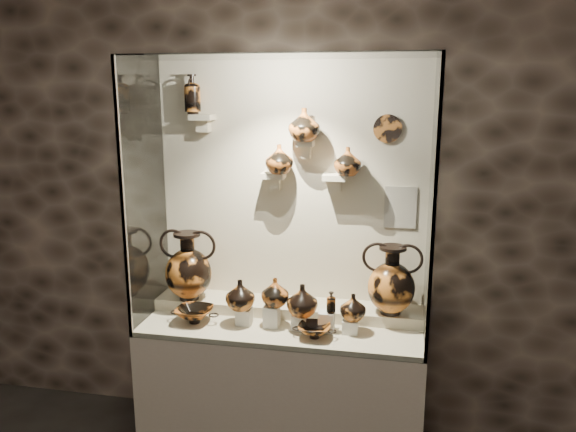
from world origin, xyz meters
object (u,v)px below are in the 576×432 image
Objects in this scene: amphora_right at (392,280)px; jug_e at (353,307)px; jug_a at (240,295)px; ovoid_vase_c at (348,161)px; kylix_right at (314,330)px; jug_b at (275,292)px; ovoid_vase_a at (279,159)px; amphora_left at (188,266)px; lekythos_tall at (192,92)px; jug_c at (302,300)px; lekythos_small at (331,301)px; kylix_left at (195,313)px; ovoid_vase_b at (304,125)px.

amphora_right reaches higher than jug_e.
ovoid_vase_c reaches higher than jug_a.
kylix_right is (-0.42, -0.28, -0.23)m from amphora_right.
ovoid_vase_a is (-0.03, 0.25, 0.76)m from jug_b.
ovoid_vase_a is 0.41m from ovoid_vase_c.
ovoid_vase_a is at bearing 179.97° from amphora_right.
kylix_right is (0.85, -0.27, -0.24)m from amphora_left.
lekythos_tall is at bearing 178.32° from kylix_right.
ovoid_vase_a is (-0.19, 0.27, 0.79)m from jug_c.
jug_a is 0.38m from jug_c.
ovoid_vase_c is at bearing 70.79° from lekythos_small.
amphora_right is 0.70m from jug_b.
jug_b is at bearing 16.98° from jug_a.
kylix_left is 1.48× the size of ovoid_vase_b.
lekythos_small is at bearing 2.79° from amphora_left.
lekythos_tall is at bearing -160.22° from ovoid_vase_c.
amphora_right is at bearing 4.16° from ovoid_vase_c.
lekythos_tall is (-0.08, 0.32, 1.32)m from kylix_left.
lekythos_tall is 1.61× the size of ovoid_vase_c.
kylix_right is at bearing -61.28° from ovoid_vase_a.
jug_e reaches higher than kylix_right.
jug_e is 0.13m from lekythos_small.
jug_b is at bearing -1.03° from amphora_left.
lekythos_small reaches higher than kylix_left.
lekythos_small is at bearing 165.13° from jug_e.
amphora_left is 2.82× the size of jug_e.
ovoid_vase_c is at bearing 35.70° from jug_a.
jug_b is at bearing -93.20° from ovoid_vase_a.
jug_a is at bearing -134.02° from ovoid_vase_c.
lekythos_tall is at bearing 151.82° from jug_a.
jug_a is 1.17× the size of jug_e.
lekythos_tall is (-1.25, 0.12, 1.09)m from amphora_right.
lekythos_small is (-0.13, -0.02, 0.03)m from jug_e.
jug_a is 1.27m from lekythos_tall.
amphora_right is 0.99m from ovoid_vase_a.
amphora_left is 0.79m from jug_c.
jug_e is 0.89× the size of ovoid_vase_a.
jug_a is 1.26× the size of lekythos_small.
jug_a is at bearing -161.28° from amphora_right.
ovoid_vase_c is at bearing 25.92° from ovoid_vase_b.
lekythos_small is 0.86× the size of ovoid_vase_c.
lekythos_small is at bearing -28.12° from ovoid_vase_b.
jug_c is 1.08× the size of ovoid_vase_a.
ovoid_vase_c is (0.13, 0.37, 0.92)m from kylix_right.
amphora_left reaches higher than jug_c.
ovoid_vase_b reaches higher than ovoid_vase_a.
jug_a is 0.63× the size of kylix_left.
kylix_right is 1.35× the size of ovoid_vase_a.
ovoid_vase_b reaches higher than lekythos_small.
amphora_left reaches higher than amphora_right.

